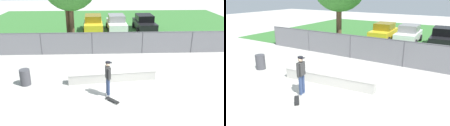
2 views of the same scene
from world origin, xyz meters
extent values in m
plane|color=#ADAAA3|center=(0.00, 0.00, 0.00)|extent=(80.00, 80.00, 0.00)
cube|color=#336B2D|center=(0.00, 15.88, 0.01)|extent=(30.78, 20.00, 0.02)
cube|color=#A8A59E|center=(-0.60, 0.88, 0.26)|extent=(4.95, 0.96, 0.52)
cube|color=beige|center=(-0.60, 0.88, 0.55)|extent=(5.00, 1.00, 0.06)
cube|color=beige|center=(-0.89, -0.67, 0.05)|extent=(0.27, 0.15, 0.10)
cube|color=beige|center=(-0.85, -0.88, 0.05)|extent=(0.27, 0.15, 0.10)
cylinder|color=navy|center=(-0.92, -0.67, 0.54)|extent=(0.15, 0.15, 0.88)
cylinder|color=navy|center=(-0.88, -0.89, 0.54)|extent=(0.15, 0.15, 0.88)
cube|color=#2D2D2D|center=(-0.90, -0.78, 1.28)|extent=(0.28, 0.41, 0.60)
cylinder|color=#2D2D2D|center=(-0.94, -0.53, 1.26)|extent=(0.10, 0.10, 0.58)
cylinder|color=#2D2D2D|center=(-0.86, -1.03, 1.26)|extent=(0.10, 0.10, 0.58)
sphere|color=beige|center=(-0.90, -0.78, 1.71)|extent=(0.22, 0.22, 0.22)
cylinder|color=black|center=(-0.90, -0.78, 1.81)|extent=(0.23, 0.23, 0.06)
cube|color=black|center=(-0.77, -0.76, 1.78)|extent=(0.15, 0.22, 0.02)
cube|color=black|center=(-0.70, -1.37, 0.08)|extent=(0.69, 0.72, 0.02)
cube|color=#B2B2B7|center=(-0.52, -1.57, 0.06)|extent=(0.14, 0.14, 0.02)
cube|color=#B2B2B7|center=(-0.89, -1.17, 0.06)|extent=(0.14, 0.14, 0.02)
cylinder|color=silver|center=(-0.58, -1.62, 0.03)|extent=(0.06, 0.06, 0.05)
cylinder|color=silver|center=(-0.46, -1.51, 0.03)|extent=(0.06, 0.06, 0.05)
cylinder|color=silver|center=(-0.95, -1.22, 0.03)|extent=(0.06, 0.06, 0.05)
cylinder|color=silver|center=(-0.82, -1.11, 0.03)|extent=(0.06, 0.06, 0.05)
cylinder|color=#4C4C51|center=(-9.39, 5.58, 0.84)|extent=(0.07, 0.07, 1.68)
cylinder|color=#4C4C51|center=(-5.64, 5.58, 0.84)|extent=(0.07, 0.07, 1.68)
cylinder|color=#4C4C51|center=(-1.88, 5.58, 0.84)|extent=(0.07, 0.07, 1.68)
cylinder|color=#4C4C51|center=(1.88, 5.58, 0.84)|extent=(0.07, 0.07, 1.68)
cylinder|color=#4C4C51|center=(0.00, 5.58, 1.65)|extent=(18.78, 0.05, 0.05)
cube|color=slate|center=(0.00, 5.58, 0.84)|extent=(18.78, 0.01, 1.68)
cylinder|color=#513823|center=(-3.76, 7.02, 2.34)|extent=(0.32, 0.32, 4.68)
cylinder|color=brown|center=(-3.41, 6.61, 1.79)|extent=(0.32, 0.32, 3.59)
cube|color=gold|center=(-2.03, 12.66, 0.67)|extent=(1.98, 4.27, 0.70)
cube|color=#776413|center=(-2.04, 12.81, 1.34)|extent=(1.69, 2.17, 0.64)
cylinder|color=black|center=(-1.07, 11.40, 0.32)|extent=(0.25, 0.65, 0.64)
cylinder|color=black|center=(-2.87, 11.32, 0.32)|extent=(0.25, 0.65, 0.64)
cylinder|color=black|center=(-1.19, 14.00, 0.32)|extent=(0.25, 0.65, 0.64)
cylinder|color=black|center=(-2.99, 13.92, 0.32)|extent=(0.25, 0.65, 0.64)
cube|color=silver|center=(0.36, 12.68, 0.67)|extent=(1.98, 4.27, 0.70)
cube|color=gray|center=(0.35, 12.83, 1.34)|extent=(1.69, 2.17, 0.64)
cylinder|color=black|center=(1.31, 11.42, 0.32)|extent=(0.25, 0.65, 0.64)
cylinder|color=black|center=(-0.49, 11.34, 0.32)|extent=(0.25, 0.65, 0.64)
cylinder|color=black|center=(1.20, 14.02, 0.32)|extent=(0.25, 0.65, 0.64)
cylinder|color=black|center=(-0.60, 13.94, 0.32)|extent=(0.25, 0.65, 0.64)
cube|color=black|center=(3.25, 12.62, 0.67)|extent=(1.98, 4.27, 0.70)
cube|color=black|center=(3.24, 12.77, 1.34)|extent=(1.69, 2.17, 0.64)
cylinder|color=black|center=(2.40, 11.28, 0.32)|extent=(0.25, 0.65, 0.64)
cylinder|color=black|center=(2.29, 13.88, 0.32)|extent=(0.25, 0.65, 0.64)
cylinder|color=#3F3F44|center=(-5.40, 0.63, 0.45)|extent=(0.56, 0.56, 0.90)
camera|label=1|loc=(-1.16, -11.23, 5.92)|focal=37.72mm
camera|label=2|loc=(5.14, -7.47, 4.45)|focal=34.51mm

